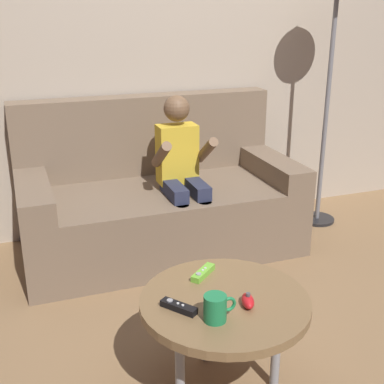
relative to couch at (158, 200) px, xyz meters
The scene contains 9 objects.
ground_plane 1.16m from the couch, 77.17° to the right, with size 10.27×10.27×0.00m, color olive.
wall_back 1.05m from the couch, 57.14° to the left, with size 5.14×0.05×2.50m, color #B2A38E.
couch is the anchor object (origin of this frame).
person_seated_on_couch 0.32m from the couch, 62.90° to the right, with size 0.32×0.39×0.95m.
coffee_table 1.33m from the couch, 95.58° to the right, with size 0.63×0.63×0.41m.
game_remote_lime_near_edge 1.16m from the couch, 97.17° to the right, with size 0.13×0.12×0.03m.
nunchuk_red 1.41m from the couch, 92.93° to the right, with size 0.07×0.10×0.05m.
game_remote_black_far_corner 1.38m from the couch, 103.15° to the right, with size 0.11×0.13×0.03m.
coffee_mug 1.47m from the couch, 98.42° to the right, with size 0.12×0.08×0.09m.
Camera 1 is at (-1.05, -1.73, 1.43)m, focal length 47.87 mm.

